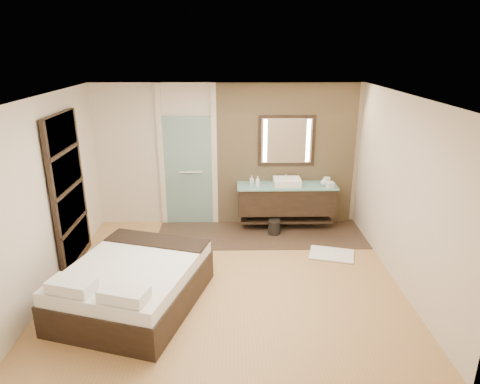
{
  "coord_description": "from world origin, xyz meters",
  "views": [
    {
      "loc": [
        0.07,
        -5.64,
        3.33
      ],
      "look_at": [
        0.2,
        0.6,
        1.18
      ],
      "focal_mm": 32.0,
      "sensor_mm": 36.0,
      "label": 1
    }
  ],
  "objects_px": {
    "mirror_unit": "(287,141)",
    "waste_bin": "(274,227)",
    "vanity": "(286,199)",
    "bed": "(134,284)"
  },
  "relations": [
    {
      "from": "mirror_unit",
      "to": "waste_bin",
      "type": "bearing_deg",
      "value": -113.91
    },
    {
      "from": "vanity",
      "to": "waste_bin",
      "type": "relative_size",
      "value": 6.61
    },
    {
      "from": "mirror_unit",
      "to": "waste_bin",
      "type": "distance_m",
      "value": 1.63
    },
    {
      "from": "vanity",
      "to": "mirror_unit",
      "type": "xyz_separation_m",
      "value": [
        0.0,
        0.24,
        1.07
      ]
    },
    {
      "from": "vanity",
      "to": "mirror_unit",
      "type": "relative_size",
      "value": 1.75
    },
    {
      "from": "waste_bin",
      "to": "bed",
      "type": "bearing_deg",
      "value": -133.39
    },
    {
      "from": "vanity",
      "to": "mirror_unit",
      "type": "distance_m",
      "value": 1.1
    },
    {
      "from": "mirror_unit",
      "to": "bed",
      "type": "bearing_deg",
      "value": -130.21
    },
    {
      "from": "mirror_unit",
      "to": "bed",
      "type": "distance_m",
      "value": 3.87
    },
    {
      "from": "vanity",
      "to": "bed",
      "type": "relative_size",
      "value": 0.8
    }
  ]
}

